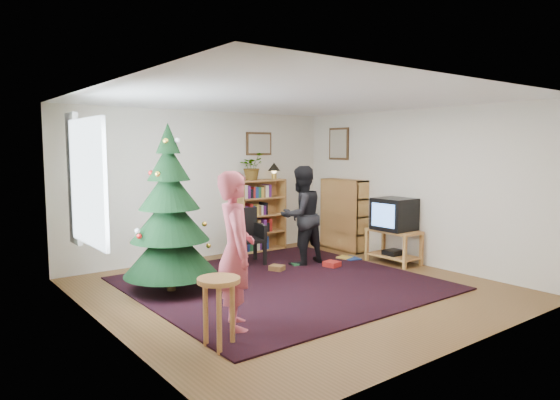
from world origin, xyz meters
TOP-DOWN VIEW (x-y plane):
  - floor at (0.00, 0.00)m, footprint 5.00×5.00m
  - ceiling at (0.00, 0.00)m, footprint 5.00×5.00m
  - wall_back at (0.00, 2.50)m, footprint 5.00×0.02m
  - wall_front at (0.00, -2.50)m, footprint 5.00×0.02m
  - wall_left at (-2.50, 0.00)m, footprint 0.02×5.00m
  - wall_right at (2.50, 0.00)m, footprint 0.02×5.00m
  - rug at (0.00, 0.30)m, footprint 3.80×3.60m
  - window_pane at (-2.47, 0.60)m, footprint 0.04×1.20m
  - curtain at (-2.43, 1.30)m, footprint 0.06×0.35m
  - picture_back at (1.15, 2.48)m, footprint 0.55×0.03m
  - picture_right at (2.48, 1.75)m, footprint 0.03×0.50m
  - christmas_tree at (-1.38, 0.87)m, footprint 1.21×1.21m
  - bookshelf_back at (1.09, 2.34)m, footprint 0.95×0.30m
  - bookshelf_right at (2.34, 1.46)m, footprint 0.30×0.95m
  - tv_stand at (2.22, 0.19)m, footprint 0.47×0.85m
  - crt_tv at (2.22, 0.19)m, footprint 0.55×0.59m
  - armchair at (0.26, 1.64)m, footprint 0.59×0.60m
  - stool at (-1.82, -1.10)m, footprint 0.40×0.40m
  - person_standing at (-1.41, -0.76)m, footprint 0.60×0.71m
  - person_by_chair at (0.96, 1.03)m, footprint 0.78×0.61m
  - potted_plant at (0.89, 2.34)m, footprint 0.56×0.53m
  - table_lamp at (1.39, 2.34)m, footprint 0.23×0.23m
  - floor_clutter at (1.20, 0.81)m, footprint 1.67×0.61m

SIDE VIEW (x-z plane):
  - floor at x=0.00m, z-range 0.00..0.00m
  - rug at x=0.00m, z-range 0.00..0.02m
  - floor_clutter at x=1.20m, z-range 0.00..0.08m
  - tv_stand at x=2.22m, z-range 0.05..0.60m
  - armchair at x=0.26m, z-range 0.03..0.93m
  - stool at x=-1.82m, z-range 0.18..0.86m
  - bookshelf_back at x=1.09m, z-range 0.01..1.31m
  - bookshelf_right at x=2.34m, z-range 0.01..1.31m
  - person_by_chair at x=0.96m, z-range 0.00..1.59m
  - crt_tv at x=2.22m, z-range 0.55..1.07m
  - person_standing at x=-1.41m, z-range 0.00..1.64m
  - christmas_tree at x=-1.38m, z-range -0.18..2.01m
  - wall_back at x=0.00m, z-range 0.00..2.50m
  - wall_front at x=0.00m, z-range 0.00..2.50m
  - wall_left at x=-2.50m, z-range 0.00..2.50m
  - wall_right at x=2.50m, z-range 0.00..2.50m
  - window_pane at x=-2.47m, z-range 0.80..2.20m
  - curtain at x=-2.43m, z-range 0.70..2.30m
  - table_lamp at x=1.39m, z-range 1.35..1.66m
  - potted_plant at x=0.89m, z-range 1.30..1.79m
  - picture_back at x=1.15m, z-range 1.74..2.16m
  - picture_right at x=2.48m, z-range 1.65..2.25m
  - ceiling at x=0.00m, z-range 2.50..2.50m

